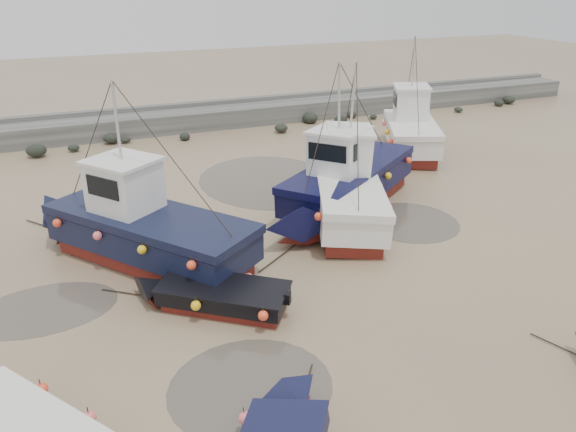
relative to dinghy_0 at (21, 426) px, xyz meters
name	(u,v)px	position (x,y,z in m)	size (l,w,h in m)	color
ground	(352,299)	(9.37, 2.54, -0.54)	(120.00, 120.00, 0.00)	#94825D
seawall	(191,119)	(9.42, 24.53, 0.09)	(60.00, 4.92, 1.50)	slate
puddle_a	(250,387)	(5.11, -0.10, -0.53)	(4.13, 4.13, 0.01)	#51493F
puddle_b	(410,222)	(14.31, 6.84, -0.53)	(3.95, 3.95, 0.01)	#51493F
puddle_c	(44,309)	(0.40, 5.56, -0.53)	(4.37, 4.37, 0.01)	#51493F
puddle_d	(268,180)	(10.67, 13.65, -0.53)	(6.67, 6.67, 0.01)	#51493F
dinghy_0	(21,426)	(0.00, 0.00, 0.00)	(4.39, 5.76, 1.43)	maroon
dinghy_4	(212,292)	(5.20, 3.72, 0.00)	(5.39, 4.32, 1.43)	maroon
cabin_boat_0	(137,225)	(3.65, 7.75, 0.78)	(7.63, 9.40, 6.22)	maroon
cabin_boat_1	(345,186)	(12.11, 8.44, 0.79)	(5.42, 10.06, 6.22)	maroon
cabin_boat_2	(344,182)	(12.34, 8.94, 0.77)	(9.66, 7.65, 6.22)	maroon
cabin_boat_3	(411,127)	(19.70, 15.14, 0.84)	(5.40, 8.67, 6.22)	maroon
person	(149,233)	(4.26, 9.76, -0.54)	(0.65, 0.43, 1.79)	#181B34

